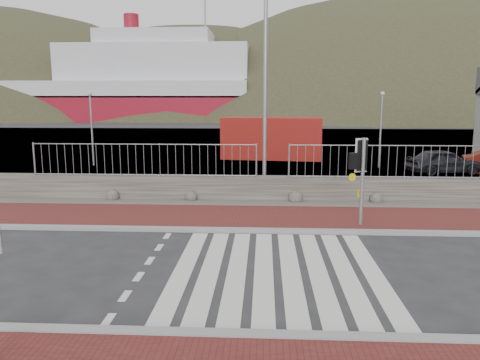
# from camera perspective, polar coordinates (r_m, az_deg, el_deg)

# --- Properties ---
(ground) EXTENTS (220.00, 220.00, 0.00)m
(ground) POSITION_cam_1_polar(r_m,az_deg,el_deg) (10.66, 4.55, -11.00)
(ground) COLOR #28282B
(ground) RESTS_ON ground
(sidewalk_far) EXTENTS (40.00, 3.00, 0.08)m
(sidewalk_far) POSITION_cam_1_polar(r_m,az_deg,el_deg) (14.93, 4.10, -4.64)
(sidewalk_far) COLOR maroon
(sidewalk_far) RESTS_ON ground
(kerb_near) EXTENTS (40.00, 0.25, 0.12)m
(kerb_near) POSITION_cam_1_polar(r_m,az_deg,el_deg) (7.91, 5.15, -18.50)
(kerb_near) COLOR gray
(kerb_near) RESTS_ON ground
(kerb_far) EXTENTS (40.00, 0.25, 0.12)m
(kerb_far) POSITION_cam_1_polar(r_m,az_deg,el_deg) (13.49, 4.22, -6.21)
(kerb_far) COLOR gray
(kerb_far) RESTS_ON ground
(zebra_crossing) EXTENTS (4.62, 5.60, 0.01)m
(zebra_crossing) POSITION_cam_1_polar(r_m,az_deg,el_deg) (10.66, 4.55, -10.97)
(zebra_crossing) COLOR silver
(zebra_crossing) RESTS_ON ground
(gravel_strip) EXTENTS (40.00, 1.50, 0.06)m
(gravel_strip) POSITION_cam_1_polar(r_m,az_deg,el_deg) (16.88, 3.98, -2.94)
(gravel_strip) COLOR #59544C
(gravel_strip) RESTS_ON ground
(stone_wall) EXTENTS (40.00, 0.60, 0.90)m
(stone_wall) POSITION_cam_1_polar(r_m,az_deg,el_deg) (17.57, 3.95, -1.02)
(stone_wall) COLOR #47413B
(stone_wall) RESTS_ON ground
(railing) EXTENTS (18.07, 0.07, 1.22)m
(railing) POSITION_cam_1_polar(r_m,az_deg,el_deg) (17.21, 4.02, 3.36)
(railing) COLOR gray
(railing) RESTS_ON stone_wall
(quay) EXTENTS (120.00, 40.00, 0.50)m
(quay) POSITION_cam_1_polar(r_m,az_deg,el_deg) (38.04, 3.45, 4.29)
(quay) COLOR #4C4C4F
(quay) RESTS_ON ground
(water) EXTENTS (220.00, 50.00, 0.05)m
(water) POSITION_cam_1_polar(r_m,az_deg,el_deg) (72.94, 3.25, 7.06)
(water) COLOR #3F4C54
(water) RESTS_ON ground
(ferry) EXTENTS (50.00, 16.00, 20.00)m
(ferry) POSITION_cam_1_polar(r_m,az_deg,el_deg) (81.57, -14.64, 10.85)
(ferry) COLOR maroon
(ferry) RESTS_ON ground
(hills_backdrop) EXTENTS (254.00, 90.00, 100.00)m
(hills_backdrop) POSITION_cam_1_polar(r_m,az_deg,el_deg) (101.71, 6.89, -5.31)
(hills_backdrop) COLOR #313620
(hills_backdrop) RESTS_ON ground
(traffic_signal_far) EXTENTS (0.66, 0.38, 2.66)m
(traffic_signal_far) POSITION_cam_1_polar(r_m,az_deg,el_deg) (14.10, 14.65, 2.06)
(traffic_signal_far) COLOR gray
(traffic_signal_far) RESTS_ON ground
(streetlight) EXTENTS (1.82, 0.24, 8.58)m
(streetlight) POSITION_cam_1_polar(r_m,az_deg,el_deg) (18.07, 3.58, 13.23)
(streetlight) COLOR gray
(streetlight) RESTS_ON ground
(shipping_container) EXTENTS (6.42, 3.24, 2.57)m
(shipping_container) POSITION_cam_1_polar(r_m,az_deg,el_deg) (29.66, 3.94, 5.15)
(shipping_container) COLOR maroon
(shipping_container) RESTS_ON ground
(car_a) EXTENTS (3.87, 2.14, 1.25)m
(car_a) POSITION_cam_1_polar(r_m,az_deg,el_deg) (25.79, 23.53, 2.11)
(car_a) COLOR black
(car_a) RESTS_ON ground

